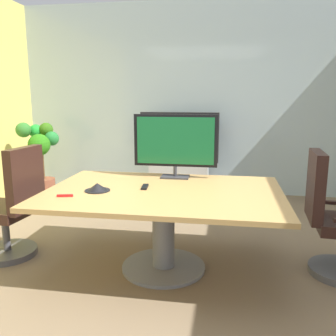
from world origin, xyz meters
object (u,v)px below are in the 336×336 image
(office_chair_left, at_px, (12,212))
(wall_display_unit, at_px, (179,168))
(remote_control, at_px, (145,187))
(tv_monitor, at_px, (175,142))
(office_chair_right, at_px, (334,224))
(conference_phone, at_px, (97,187))
(potted_plant, at_px, (41,155))
(conference_table, at_px, (163,208))

(office_chair_left, xyz_separation_m, wall_display_unit, (1.30, 2.43, -0.01))
(office_chair_left, distance_m, remote_control, 1.33)
(office_chair_left, xyz_separation_m, tv_monitor, (1.51, 0.51, 0.64))
(office_chair_left, distance_m, office_chair_right, 2.96)
(tv_monitor, bearing_deg, wall_display_unit, 96.36)
(conference_phone, bearing_deg, office_chair_right, 7.44)
(wall_display_unit, bearing_deg, tv_monitor, -83.64)
(tv_monitor, xyz_separation_m, conference_phone, (-0.60, -0.64, -0.33))
(remote_control, bearing_deg, conference_phone, -161.56)
(office_chair_left, xyz_separation_m, potted_plant, (-0.75, 1.96, 0.22))
(potted_plant, relative_size, remote_control, 6.87)
(office_chair_left, bearing_deg, tv_monitor, 115.02)
(potted_plant, bearing_deg, conference_phone, -51.36)
(wall_display_unit, bearing_deg, conference_phone, -98.48)
(office_chair_left, xyz_separation_m, remote_control, (1.30, 0.05, 0.29))
(remote_control, bearing_deg, tv_monitor, 59.80)
(potted_plant, bearing_deg, wall_display_unit, 12.97)
(conference_table, xyz_separation_m, tv_monitor, (0.03, 0.52, 0.52))
(conference_phone, bearing_deg, remote_control, 24.22)
(conference_phone, relative_size, remote_control, 1.29)
(office_chair_right, height_order, conference_phone, office_chair_right)
(office_chair_right, xyz_separation_m, tv_monitor, (-1.45, 0.37, 0.64))
(office_chair_left, height_order, remote_control, office_chair_left)
(conference_table, bearing_deg, office_chair_right, 5.88)
(conference_phone, height_order, remote_control, conference_phone)
(conference_table, xyz_separation_m, office_chair_right, (1.48, 0.15, -0.12))
(office_chair_left, distance_m, potted_plant, 2.11)
(office_chair_right, bearing_deg, wall_display_unit, 40.05)
(tv_monitor, relative_size, potted_plant, 0.72)
(office_chair_left, bearing_deg, wall_display_unit, 158.28)
(wall_display_unit, relative_size, remote_control, 7.71)
(wall_display_unit, height_order, potted_plant, wall_display_unit)
(conference_table, bearing_deg, wall_display_unit, 94.31)
(office_chair_right, bearing_deg, conference_table, 99.92)
(tv_monitor, relative_size, wall_display_unit, 0.64)
(wall_display_unit, bearing_deg, potted_plant, -167.03)
(wall_display_unit, xyz_separation_m, conference_phone, (-0.38, -2.56, 0.33))
(conference_table, distance_m, office_chair_left, 1.49)
(office_chair_right, xyz_separation_m, conference_phone, (-2.04, -0.27, 0.31))
(wall_display_unit, bearing_deg, remote_control, -89.91)
(conference_phone, bearing_deg, potted_plant, 128.64)
(office_chair_left, height_order, wall_display_unit, wall_display_unit)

